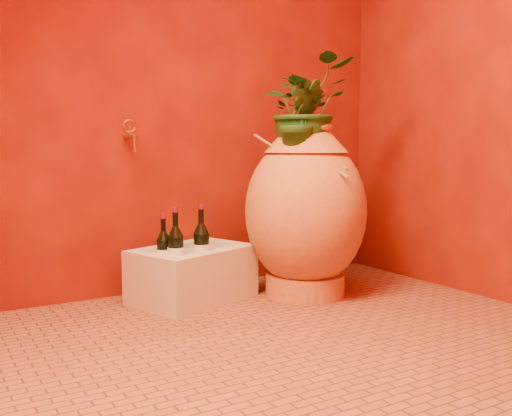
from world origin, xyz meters
TOP-DOWN VIEW (x-y plane):
  - floor at (0.00, 0.00)m, footprint 2.50×2.50m
  - wall_back at (0.00, 1.00)m, footprint 2.50×0.02m
  - wall_right at (1.25, 0.00)m, footprint 0.02×2.00m
  - amphora at (0.48, 0.51)m, footprint 0.65×0.65m
  - stone_basin at (-0.07, 0.72)m, footprint 0.67×0.57m
  - wine_bottle_a at (-0.20, 0.78)m, footprint 0.07×0.07m
  - wine_bottle_b at (-0.02, 0.72)m, footprint 0.08×0.08m
  - wine_bottle_c at (-0.16, 0.71)m, footprint 0.08×0.08m
  - wall_tap at (-0.31, 0.92)m, footprint 0.07×0.15m
  - plant_main at (0.48, 0.53)m, footprint 0.51×0.45m
  - plant_side at (0.39, 0.44)m, footprint 0.27×0.26m

SIDE VIEW (x-z plane):
  - floor at x=0.00m, z-range 0.00..0.00m
  - stone_basin at x=-0.07m, z-range -0.01..0.26m
  - wine_bottle_a at x=-0.20m, z-range 0.10..0.40m
  - wine_bottle_c at x=-0.16m, z-range 0.10..0.43m
  - wine_bottle_b at x=-0.02m, z-range 0.10..0.44m
  - amphora at x=0.48m, z-range 0.00..0.89m
  - wall_tap at x=-0.31m, z-range 0.75..0.91m
  - plant_side at x=0.39m, z-range 0.70..1.09m
  - plant_main at x=0.48m, z-range 0.71..1.22m
  - wall_back at x=0.00m, z-range 0.00..2.50m
  - wall_right at x=1.25m, z-range 0.00..2.50m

